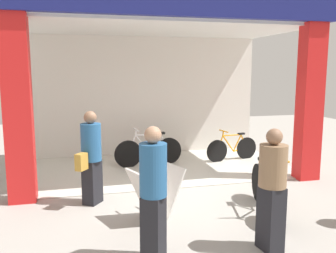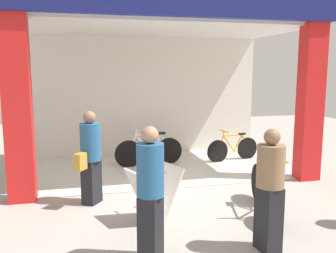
# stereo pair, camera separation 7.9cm
# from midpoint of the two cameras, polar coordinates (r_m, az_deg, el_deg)

# --- Properties ---
(ground_plane) EXTENTS (20.65, 20.65, 0.00)m
(ground_plane) POSITION_cam_midpoint_polar(r_m,az_deg,el_deg) (7.46, 1.24, -9.71)
(ground_plane) COLOR #9E9991
(ground_plane) RESTS_ON ground
(shop_facade) EXTENTS (6.53, 3.60, 4.04)m
(shop_facade) POSITION_cam_midpoint_polar(r_m,az_deg,el_deg) (8.78, -1.74, 7.60)
(shop_facade) COLOR beige
(shop_facade) RESTS_ON ground
(bicycle_inside_0) EXTENTS (1.49, 0.41, 0.83)m
(bicycle_inside_0) POSITION_cam_midpoint_polar(r_m,az_deg,el_deg) (9.74, 9.79, -3.41)
(bicycle_inside_0) COLOR black
(bicycle_inside_0) RESTS_ON ground
(bicycle_inside_1) EXTENTS (1.73, 0.47, 0.95)m
(bicycle_inside_1) POSITION_cam_midpoint_polar(r_m,az_deg,el_deg) (9.09, -3.25, -3.85)
(bicycle_inside_1) COLOR black
(bicycle_inside_1) RESTS_ON ground
(bicycle_parked_0) EXTENTS (0.52, 1.73, 0.97)m
(bicycle_parked_0) POSITION_cam_midpoint_polar(r_m,az_deg,el_deg) (6.40, 14.82, -9.56)
(bicycle_parked_0) COLOR black
(bicycle_parked_0) RESTS_ON ground
(sandwich_board_sign) EXTENTS (0.95, 0.84, 0.85)m
(sandwich_board_sign) POSITION_cam_midpoint_polar(r_m,az_deg,el_deg) (5.92, -2.32, -10.39)
(sandwich_board_sign) COLOR silver
(sandwich_board_sign) RESTS_ON ground
(pedestrian_0) EXTENTS (0.41, 0.41, 1.64)m
(pedestrian_0) POSITION_cam_midpoint_polar(r_m,az_deg,el_deg) (4.98, 15.54, -9.30)
(pedestrian_0) COLOR black
(pedestrian_0) RESTS_ON ground
(pedestrian_1) EXTENTS (0.54, 0.62, 1.67)m
(pedestrian_1) POSITION_cam_midpoint_polar(r_m,az_deg,el_deg) (6.59, -12.30, -4.60)
(pedestrian_1) COLOR black
(pedestrian_1) RESTS_ON ground
(pedestrian_3) EXTENTS (0.47, 0.47, 1.71)m
(pedestrian_3) POSITION_cam_midpoint_polar(r_m,az_deg,el_deg) (4.55, -2.82, -10.28)
(pedestrian_3) COLOR black
(pedestrian_3) RESTS_ON ground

